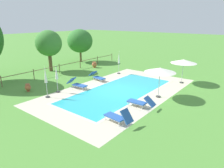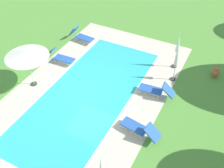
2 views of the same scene
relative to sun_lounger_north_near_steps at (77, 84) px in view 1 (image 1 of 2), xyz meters
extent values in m
plane|color=#518E38|center=(1.68, -3.33, -0.38)|extent=(160.00, 160.00, 0.00)
cube|color=beige|center=(1.68, -3.33, -0.38)|extent=(14.19, 8.00, 0.01)
cube|color=#2DB7C6|center=(1.68, -3.33, -0.37)|extent=(10.62, 4.43, 0.01)
cube|color=beige|center=(1.68, -1.00, -0.37)|extent=(11.10, 0.24, 0.01)
cube|color=beige|center=(1.68, -5.66, -0.37)|extent=(11.10, 0.24, 0.01)
cube|color=beige|center=(7.11, -3.33, -0.37)|extent=(0.24, 4.43, 0.01)
cube|color=beige|center=(-3.75, -3.33, -0.37)|extent=(0.24, 4.43, 0.01)
cube|color=#2856A8|center=(0.02, -0.28, -0.06)|extent=(0.70, 1.34, 0.07)
cube|color=#2856A8|center=(-0.05, 0.68, 0.21)|extent=(0.65, 0.73, 0.60)
cube|color=silver|center=(0.02, -0.28, -0.12)|extent=(0.67, 1.32, 0.04)
cylinder|color=silver|center=(0.32, -0.81, -0.24)|extent=(0.04, 0.04, 0.28)
cylinder|color=silver|center=(-0.19, -0.85, -0.24)|extent=(0.04, 0.04, 0.28)
cylinder|color=silver|center=(0.23, 0.29, -0.24)|extent=(0.04, 0.04, 0.28)
cylinder|color=silver|center=(-0.28, 0.25, -0.24)|extent=(0.04, 0.04, 0.28)
cube|color=#2856A8|center=(-0.16, -6.15, -0.06)|extent=(0.66, 1.33, 0.07)
cube|color=#2856A8|center=(-0.11, -7.13, 0.20)|extent=(0.63, 0.73, 0.58)
cube|color=silver|center=(-0.16, -6.15, -0.12)|extent=(0.63, 1.30, 0.04)
cylinder|color=silver|center=(-0.44, -5.61, -0.24)|extent=(0.04, 0.04, 0.28)
cylinder|color=silver|center=(0.07, -5.59, -0.24)|extent=(0.04, 0.04, 0.28)
cylinder|color=silver|center=(-0.39, -6.72, -0.24)|extent=(0.04, 0.04, 0.28)
cylinder|color=silver|center=(0.12, -6.69, -0.24)|extent=(0.04, 0.04, 0.28)
cube|color=#2856A8|center=(2.84, -0.03, -0.06)|extent=(0.80, 1.38, 0.07)
cube|color=#2856A8|center=(3.00, 0.94, 0.19)|extent=(0.71, 0.80, 0.56)
cube|color=silver|center=(2.84, -0.03, -0.12)|extent=(0.77, 1.35, 0.04)
cylinder|color=silver|center=(3.00, -0.62, -0.24)|extent=(0.04, 0.04, 0.28)
cylinder|color=silver|center=(2.50, -0.54, -0.24)|extent=(0.04, 0.04, 0.28)
cylinder|color=silver|center=(3.18, 0.47, -0.24)|extent=(0.04, 0.04, 0.28)
cylinder|color=silver|center=(2.67, 0.56, -0.24)|extent=(0.04, 0.04, 0.28)
cube|color=#2856A8|center=(-2.87, -6.31, -0.06)|extent=(0.72, 1.35, 0.07)
cube|color=#2856A8|center=(-2.96, -7.21, 0.27)|extent=(0.65, 0.62, 0.71)
cube|color=silver|center=(-2.87, -6.31, -0.12)|extent=(0.69, 1.32, 0.04)
cylinder|color=silver|center=(-3.07, -5.74, -0.24)|extent=(0.04, 0.04, 0.28)
cylinder|color=silver|center=(-2.57, -5.78, -0.24)|extent=(0.04, 0.04, 0.28)
cylinder|color=silver|center=(-3.18, -6.84, -0.24)|extent=(0.04, 0.04, 0.28)
cylinder|color=silver|center=(-2.67, -6.88, -0.24)|extent=(0.04, 0.04, 0.28)
cylinder|color=#383838|center=(2.37, -6.55, -0.34)|extent=(0.36, 0.36, 0.08)
cylinder|color=#B2B5B7|center=(2.37, -6.55, 0.77)|extent=(0.04, 0.04, 2.30)
cone|color=white|center=(2.37, -6.55, 1.77)|extent=(2.36, 2.36, 0.34)
sphere|color=white|center=(2.37, -6.55, 1.95)|extent=(0.06, 0.06, 0.06)
cylinder|color=#383838|center=(7.17, -6.64, -0.34)|extent=(0.36, 0.36, 0.08)
cylinder|color=#B2B5B7|center=(7.17, -6.64, 0.74)|extent=(0.04, 0.04, 2.23)
cone|color=white|center=(7.17, -6.64, 1.70)|extent=(2.36, 2.36, 0.34)
sphere|color=white|center=(7.17, -6.64, 1.88)|extent=(0.06, 0.06, 0.06)
cylinder|color=#383838|center=(-1.73, 0.48, -0.34)|extent=(0.32, 0.32, 0.08)
cylinder|color=#B2B5B7|center=(-1.73, 0.48, 0.19)|extent=(0.04, 0.04, 1.14)
cone|color=white|center=(-1.73, 0.48, 1.30)|extent=(0.26, 0.26, 1.07)
sphere|color=white|center=(-1.73, 0.48, 1.85)|extent=(0.05, 0.05, 0.05)
cylinder|color=#383838|center=(6.27, 0.10, -0.34)|extent=(0.32, 0.32, 0.08)
cylinder|color=#B2B5B7|center=(6.27, 0.10, 0.21)|extent=(0.04, 0.04, 1.18)
cone|color=white|center=(6.27, 0.10, 1.44)|extent=(0.20, 0.20, 1.27)
sphere|color=white|center=(6.27, 0.10, 2.09)|extent=(0.05, 0.05, 0.05)
cylinder|color=#383838|center=(-2.96, 0.16, -0.34)|extent=(0.32, 0.32, 0.08)
cylinder|color=#B2B5B7|center=(-2.96, 0.16, 0.21)|extent=(0.04, 0.04, 1.19)
cone|color=white|center=(-2.96, 0.16, 1.45)|extent=(0.22, 0.22, 1.28)
sphere|color=white|center=(-2.96, 0.16, 2.10)|extent=(0.05, 0.05, 0.05)
cylinder|color=#A85B38|center=(-3.13, 2.60, -0.34)|extent=(0.27, 0.27, 0.08)
ellipsoid|color=#A85B38|center=(-3.13, 2.60, -0.03)|extent=(0.48, 0.48, 0.55)
cylinder|color=#A85B38|center=(-3.13, 2.60, 0.25)|extent=(0.36, 0.36, 0.06)
cylinder|color=#B7663D|center=(6.84, 4.30, -0.34)|extent=(0.34, 0.34, 0.08)
ellipsoid|color=#B7663D|center=(6.84, 4.30, 0.00)|extent=(0.62, 0.62, 0.61)
cylinder|color=#B7663D|center=(6.84, 4.30, 0.31)|extent=(0.46, 0.46, 0.06)
cylinder|color=brown|center=(-3.95, 5.49, 0.15)|extent=(0.08, 0.08, 1.05)
cylinder|color=brown|center=(-0.78, 5.49, 0.15)|extent=(0.08, 0.08, 1.05)
cylinder|color=brown|center=(2.39, 5.49, 0.15)|extent=(0.08, 0.08, 1.05)
cylinder|color=brown|center=(5.56, 5.49, 0.15)|extent=(0.08, 0.08, 1.05)
cylinder|color=brown|center=(8.74, 5.49, 0.15)|extent=(0.08, 0.08, 1.05)
cylinder|color=brown|center=(11.91, 5.49, 0.15)|extent=(0.08, 0.08, 1.05)
cube|color=brown|center=(0.81, 5.49, 0.47)|extent=(22.20, 0.05, 0.05)
cylinder|color=brown|center=(2.43, 7.12, 0.69)|extent=(0.40, 0.40, 2.13)
ellipsoid|color=#3D7F33|center=(2.43, 7.12, 2.84)|extent=(2.94, 2.94, 2.89)
cylinder|color=brown|center=(8.42, 8.39, 0.48)|extent=(0.28, 0.28, 1.72)
ellipsoid|color=#33752D|center=(8.42, 8.39, 2.55)|extent=(3.50, 3.50, 3.21)
camera|label=1|loc=(-11.44, -12.81, 5.34)|focal=32.60mm
camera|label=2|loc=(10.80, 2.87, 10.02)|focal=43.49mm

